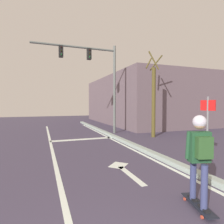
{
  "coord_description": "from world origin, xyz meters",
  "views": [
    {
      "loc": [
        -0.69,
        -0.49,
        1.82
      ],
      "look_at": [
        1.22,
        4.65,
        1.6
      ],
      "focal_mm": 30.33,
      "sensor_mm": 36.0,
      "label": 1
    }
  ],
  "objects_px": {
    "roadside_tree": "(154,99)",
    "skateboard": "(198,205)",
    "traffic_signal_mast": "(95,70)",
    "skater": "(200,149)",
    "street_sign_post": "(208,121)"
  },
  "relations": [
    {
      "from": "traffic_signal_mast",
      "to": "street_sign_post",
      "type": "bearing_deg",
      "value": -78.8
    },
    {
      "from": "skateboard",
      "to": "skater",
      "type": "relative_size",
      "value": 0.56
    },
    {
      "from": "skateboard",
      "to": "street_sign_post",
      "type": "bearing_deg",
      "value": 39.83
    },
    {
      "from": "skater",
      "to": "street_sign_post",
      "type": "bearing_deg",
      "value": 40.07
    },
    {
      "from": "skater",
      "to": "roadside_tree",
      "type": "xyz_separation_m",
      "value": [
        3.29,
        6.55,
        1.07
      ]
    },
    {
      "from": "skateboard",
      "to": "traffic_signal_mast",
      "type": "relative_size",
      "value": 0.16
    },
    {
      "from": "skater",
      "to": "roadside_tree",
      "type": "bearing_deg",
      "value": 63.34
    },
    {
      "from": "traffic_signal_mast",
      "to": "street_sign_post",
      "type": "xyz_separation_m",
      "value": [
        1.41,
        -7.1,
        -2.58
      ]
    },
    {
      "from": "street_sign_post",
      "to": "roadside_tree",
      "type": "height_order",
      "value": "roadside_tree"
    },
    {
      "from": "traffic_signal_mast",
      "to": "street_sign_post",
      "type": "height_order",
      "value": "traffic_signal_mast"
    },
    {
      "from": "traffic_signal_mast",
      "to": "roadside_tree",
      "type": "height_order",
      "value": "traffic_signal_mast"
    },
    {
      "from": "street_sign_post",
      "to": "traffic_signal_mast",
      "type": "bearing_deg",
      "value": 101.2
    },
    {
      "from": "traffic_signal_mast",
      "to": "roadside_tree",
      "type": "distance_m",
      "value": 3.96
    },
    {
      "from": "skateboard",
      "to": "traffic_signal_mast",
      "type": "distance_m",
      "value": 9.52
    },
    {
      "from": "roadside_tree",
      "to": "skateboard",
      "type": "bearing_deg",
      "value": -116.69
    }
  ]
}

